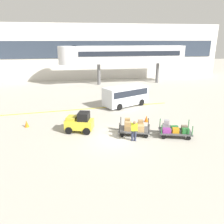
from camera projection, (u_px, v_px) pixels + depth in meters
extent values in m
plane|color=#B2ADA0|center=(116.00, 137.00, 16.39)|extent=(120.00, 120.00, 0.00)
cube|color=yellow|center=(74.00, 110.00, 22.70)|extent=(20.12, 1.89, 0.01)
cube|color=silver|center=(88.00, 52.00, 39.28)|extent=(47.73, 2.40, 9.34)
cube|color=#2D3847|center=(88.00, 49.00, 37.96)|extent=(45.34, 0.12, 2.80)
cube|color=silver|center=(129.00, 55.00, 34.68)|extent=(17.39, 2.20, 2.60)
cylinder|color=silver|center=(68.00, 55.00, 33.15)|extent=(3.00, 3.00, 2.60)
cube|color=#1E232D|center=(131.00, 54.00, 33.55)|extent=(15.65, 0.08, 0.70)
cylinder|color=#59595B|center=(99.00, 74.00, 34.80)|extent=(0.50, 0.50, 3.24)
cylinder|color=#59595B|center=(157.00, 73.00, 36.38)|extent=(0.50, 0.50, 3.24)
cube|color=gold|center=(79.00, 124.00, 17.18)|extent=(2.33, 1.66, 0.70)
cube|color=black|center=(84.00, 116.00, 16.94)|extent=(1.05, 1.18, 0.60)
cube|color=gold|center=(72.00, 118.00, 17.10)|extent=(0.94, 1.10, 0.24)
cylinder|color=black|center=(73.00, 125.00, 17.86)|extent=(0.59, 0.33, 0.56)
cylinder|color=black|center=(69.00, 130.00, 16.88)|extent=(0.59, 0.33, 0.56)
cylinder|color=black|center=(90.00, 126.00, 17.71)|extent=(0.59, 0.33, 0.56)
cylinder|color=black|center=(87.00, 131.00, 16.72)|extent=(0.59, 0.33, 0.56)
cube|color=#4C4C4F|center=(134.00, 130.00, 16.80)|extent=(2.61, 2.00, 0.08)
cylinder|color=black|center=(121.00, 121.00, 17.41)|extent=(0.06, 0.06, 0.70)
cylinder|color=black|center=(119.00, 128.00, 16.19)|extent=(0.06, 0.06, 0.70)
cylinder|color=black|center=(148.00, 122.00, 17.17)|extent=(0.06, 0.06, 0.70)
cylinder|color=black|center=(149.00, 129.00, 15.96)|extent=(0.06, 0.06, 0.70)
cylinder|color=black|center=(123.00, 129.00, 17.52)|extent=(0.34, 0.19, 0.32)
cylinder|color=black|center=(122.00, 135.00, 16.40)|extent=(0.34, 0.19, 0.32)
cylinder|color=black|center=(145.00, 130.00, 17.33)|extent=(0.34, 0.19, 0.32)
cylinder|color=black|center=(146.00, 136.00, 16.21)|extent=(0.34, 0.19, 0.32)
cylinder|color=#333333|center=(114.00, 129.00, 16.98)|extent=(0.68, 0.25, 0.05)
cube|color=#9E7A4C|center=(127.00, 125.00, 17.05)|extent=(0.51, 0.52, 0.43)
cube|color=#9E7A4C|center=(128.00, 128.00, 16.53)|extent=(0.61, 0.59, 0.41)
cube|color=#A87F4C|center=(140.00, 125.00, 17.02)|extent=(0.49, 0.44, 0.39)
cube|color=tan|center=(141.00, 128.00, 16.38)|extent=(0.58, 0.59, 0.46)
cube|color=olive|center=(127.00, 120.00, 16.93)|extent=(0.44, 0.36, 0.32)
cube|color=#9E7A4C|center=(128.00, 124.00, 16.42)|extent=(0.54, 0.41, 0.26)
cube|color=#9E7A4C|center=(141.00, 121.00, 16.92)|extent=(0.38, 0.33, 0.23)
cube|color=#4C4C4F|center=(175.00, 132.00, 16.47)|extent=(2.61, 2.00, 0.08)
cylinder|color=#237033|center=(160.00, 123.00, 17.08)|extent=(0.06, 0.06, 0.70)
cylinder|color=#237033|center=(162.00, 129.00, 15.86)|extent=(0.06, 0.06, 0.70)
cylinder|color=#237033|center=(189.00, 124.00, 16.84)|extent=(0.06, 0.06, 0.70)
cylinder|color=#237033|center=(192.00, 131.00, 15.63)|extent=(0.06, 0.06, 0.70)
cylinder|color=black|center=(162.00, 130.00, 17.19)|extent=(0.34, 0.19, 0.32)
cylinder|color=black|center=(164.00, 137.00, 16.07)|extent=(0.34, 0.19, 0.32)
cylinder|color=black|center=(185.00, 131.00, 17.00)|extent=(0.34, 0.19, 0.32)
cylinder|color=black|center=(188.00, 138.00, 15.88)|extent=(0.34, 0.19, 0.32)
cylinder|color=#333333|center=(154.00, 131.00, 16.64)|extent=(0.68, 0.25, 0.05)
cube|color=#99999E|center=(166.00, 127.00, 16.71)|extent=(0.60, 0.43, 0.43)
cube|color=#8C338C|center=(167.00, 131.00, 16.14)|extent=(0.64, 0.46, 0.32)
cube|color=#236B2D|center=(174.00, 128.00, 16.67)|extent=(0.58, 0.41, 0.29)
cube|color=orange|center=(176.00, 130.00, 16.11)|extent=(0.53, 0.43, 0.36)
cube|color=#726651|center=(184.00, 128.00, 16.59)|extent=(0.47, 0.35, 0.37)
cube|color=#236B2D|center=(185.00, 131.00, 16.02)|extent=(0.54, 0.43, 0.38)
cube|color=#99999E|center=(167.00, 122.00, 16.60)|extent=(0.46, 0.45, 0.32)
cylinder|color=#2D334C|center=(132.00, 135.00, 15.70)|extent=(0.16, 0.16, 0.82)
cylinder|color=#2D334C|center=(135.00, 135.00, 15.71)|extent=(0.16, 0.16, 0.82)
cube|color=#D1E51E|center=(134.00, 127.00, 15.40)|extent=(0.45, 0.47, 0.61)
sphere|color=#8C6647|center=(135.00, 123.00, 15.17)|extent=(0.22, 0.22, 0.22)
cube|color=silver|center=(126.00, 95.00, 23.78)|extent=(5.15, 3.75, 1.90)
cube|color=#1E232D|center=(126.00, 92.00, 23.65)|extent=(4.82, 3.63, 0.64)
cylinder|color=black|center=(119.00, 107.00, 22.53)|extent=(0.72, 0.51, 0.68)
cylinder|color=black|center=(141.00, 102.00, 24.16)|extent=(0.72, 0.51, 0.68)
cone|color=#EA590F|center=(146.00, 119.00, 19.40)|extent=(0.36, 0.36, 0.55)
cone|color=orange|center=(27.00, 124.00, 18.23)|extent=(0.36, 0.36, 0.55)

